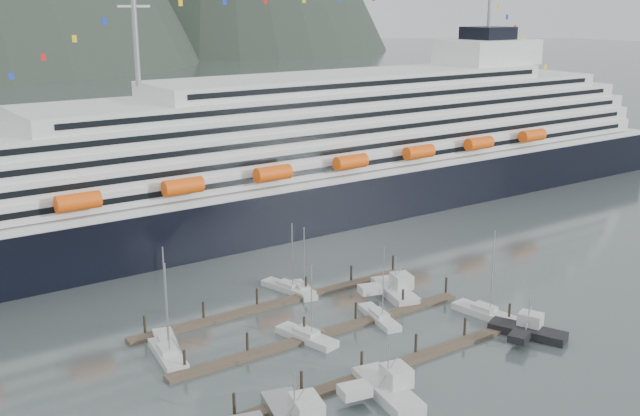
# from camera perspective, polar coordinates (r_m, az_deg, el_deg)

# --- Properties ---
(ground) EXTENTS (1600.00, 1600.00, 0.00)m
(ground) POSITION_cam_1_polar(r_m,az_deg,el_deg) (106.78, 3.65, -9.50)
(ground) COLOR #455150
(ground) RESTS_ON ground
(cruise_ship) EXTENTS (210.00, 30.40, 50.30)m
(cruise_ship) POSITION_cam_1_polar(r_m,az_deg,el_deg) (162.30, 0.03, 3.68)
(cruise_ship) COLOR black
(cruise_ship) RESTS_ON ground
(dock_near) EXTENTS (48.18, 2.28, 3.20)m
(dock_near) POSITION_cam_1_polar(r_m,az_deg,el_deg) (96.93, 5.04, -12.04)
(dock_near) COLOR #45392C
(dock_near) RESTS_ON ground
(dock_mid) EXTENTS (48.18, 2.28, 3.20)m
(dock_mid) POSITION_cam_1_polar(r_m,az_deg,el_deg) (106.17, 0.50, -9.43)
(dock_mid) COLOR #45392C
(dock_mid) RESTS_ON ground
(dock_far) EXTENTS (48.18, 2.28, 3.20)m
(dock_far) POSITION_cam_1_polar(r_m,az_deg,el_deg) (116.14, -3.23, -7.21)
(dock_far) COLOR #45392C
(dock_far) RESTS_ON ground
(sailboat_a) EXTENTS (4.15, 10.09, 13.96)m
(sailboat_a) POSITION_cam_1_polar(r_m,az_deg,el_deg) (101.45, -11.51, -10.92)
(sailboat_a) COLOR #B0B0B0
(sailboat_a) RESTS_ON ground
(sailboat_c) EXTENTS (4.83, 10.10, 11.53)m
(sailboat_c) POSITION_cam_1_polar(r_m,az_deg,el_deg) (104.44, -1.04, -9.81)
(sailboat_c) COLOR #B0B0B0
(sailboat_c) RESTS_ON ground
(sailboat_d) EXTENTS (4.38, 10.11, 11.90)m
(sailboat_d) POSITION_cam_1_polar(r_m,az_deg,el_deg) (110.87, 4.54, -8.32)
(sailboat_d) COLOR #B0B0B0
(sailboat_d) RESTS_ON ground
(sailboat_e) EXTENTS (4.96, 10.25, 15.13)m
(sailboat_e) POSITION_cam_1_polar(r_m,az_deg,el_deg) (104.03, -11.57, -10.24)
(sailboat_e) COLOR #B0B0B0
(sailboat_e) RESTS_ON ground
(sailboat_f) EXTENTS (4.15, 8.28, 11.55)m
(sailboat_f) POSITION_cam_1_polar(r_m,az_deg,el_deg) (120.48, -1.32, -6.29)
(sailboat_f) COLOR #B0B0B0
(sailboat_f) RESTS_ON ground
(sailboat_g) EXTENTS (4.91, 10.28, 11.98)m
(sailboat_g) POSITION_cam_1_polar(r_m,az_deg,el_deg) (121.33, -2.45, -6.14)
(sailboat_g) COLOR #B0B0B0
(sailboat_g) RESTS_ON ground
(sailboat_h) EXTENTS (4.25, 10.20, 13.95)m
(sailboat_h) POSITION_cam_1_polar(r_m,az_deg,el_deg) (114.51, 12.39, -7.83)
(sailboat_h) COLOR #B0B0B0
(sailboat_h) RESTS_ON ground
(trawler_b) EXTENTS (9.15, 11.95, 7.46)m
(trawler_b) POSITION_cam_1_polar(r_m,az_deg,el_deg) (90.93, 5.10, -13.56)
(trawler_b) COLOR #B0B0B0
(trawler_b) RESTS_ON ground
(trawler_d) EXTENTS (9.05, 10.93, 6.24)m
(trawler_d) POSITION_cam_1_polar(r_m,az_deg,el_deg) (109.28, 15.52, -8.98)
(trawler_d) COLOR black
(trawler_d) RESTS_ON ground
(trawler_e) EXTENTS (9.34, 11.74, 7.26)m
(trawler_e) POSITION_cam_1_polar(r_m,az_deg,el_deg) (119.66, 5.67, -6.25)
(trawler_e) COLOR #B0B0B0
(trawler_e) RESTS_ON ground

